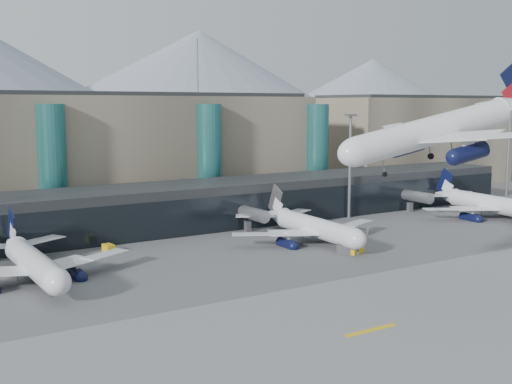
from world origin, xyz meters
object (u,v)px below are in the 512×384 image
Objects in this scene: jet_parked_right at (482,198)px; veh_h at (355,248)px; lightmast_mid at (350,160)px; hero_jet at (452,120)px; jet_parked_left at (29,252)px; lightmast_right at (508,154)px; veh_a at (36,270)px; jet_parked_mid at (306,219)px; veh_g at (362,231)px; veh_b at (109,248)px; veh_c at (348,248)px.

jet_parked_right is 56.28m from veh_h.
lightmast_mid is 67.14m from hero_jet.
lightmast_mid is 0.72× the size of jet_parked_left.
lightmast_right is 129.72m from veh_a.
lightmast_right is 96.35m from hero_jet.
jet_parked_mid reaches higher than veh_h.
veh_h is (-13.03, -12.61, 0.31)m from veh_g.
veh_c reaches higher than veh_b.
jet_parked_mid is 14.53m from veh_c.
lightmast_right is at bearing 8.12° from veh_a.
veh_h is at bearing -128.65° from lightmast_mid.
veh_b is (-93.27, 11.25, -3.91)m from jet_parked_right.
lightmast_right reaches higher than veh_c.
jet_parked_right is at bearing -90.38° from jet_parked_left.
lightmast_right is 78.35m from veh_h.
veh_c is 1.60× the size of veh_g.
jet_parked_right is 10.04× the size of veh_c.
lightmast_mid is 64.61m from veh_b.
lightmast_mid is 7.08× the size of veh_h.
veh_b is (-63.01, -4.21, -13.67)m from lightmast_mid.
lightmast_mid is at bearing 75.66° from veh_c.
jet_parked_mid reaches higher than veh_g.
lightmast_mid is 0.67× the size of jet_parked_right.
hero_jet is 0.99× the size of jet_parked_mid.
veh_g is (69.19, -1.72, -3.62)m from jet_parked_left.
jet_parked_right reaches higher than veh_h.
jet_parked_right reaches higher than veh_c.
hero_jet is at bearing 174.38° from jet_parked_mid.
jet_parked_left is 3.88m from veh_a.
jet_parked_right is 14.61× the size of veh_b.
veh_g is (14.54, 12.27, -0.36)m from veh_c.
veh_c reaches higher than veh_a.
jet_parked_right is at bearing -27.06° from lightmast_mid.
jet_parked_mid is (-74.73, -7.54, -10.03)m from lightmast_right.
jet_parked_left is 20.93m from veh_b.
veh_g is at bearing -111.12° from veh_b.
hero_jet reaches higher than veh_h.
jet_parked_mid is at bearing -90.35° from jet_parked_left.
jet_parked_right is at bearing -86.62° from jet_parked_mid.
hero_jet is at bearing -156.60° from veh_b.
lightmast_mid is 0.72× the size of hero_jet.
lightmast_right is 113.90m from veh_b.
jet_parked_right is 10.83× the size of veh_a.
lightmast_right is at bearing -9.09° from lightmast_mid.
veh_g is (52.05, -13.19, -0.06)m from veh_b.
jet_parked_mid is at bearing -113.39° from veh_b.
lightmast_mid is at bearing -93.09° from veh_b.
lightmast_mid is at bearing -79.42° from jet_parked_left.
hero_jet is at bearing -65.91° from veh_g.
jet_parked_mid reaches higher than veh_a.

